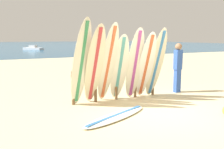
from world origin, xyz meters
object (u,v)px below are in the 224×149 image
Objects in this scene: surfboard_leaning_right at (146,66)px; surfboard_leaning_center_right at (135,64)px; surfboard_rack at (116,81)px; small_boat_offshore at (33,48)px; surfboard_leaning_center at (119,68)px; surfboard_leaning_center_left at (108,64)px; surfboard_leaning_far_right at (156,63)px; surfboard_leaning_far_left at (81,63)px; beachgoer_standing at (178,65)px; surfboard_lying_on_sand at (116,116)px; surfboard_leaning_left at (95,66)px.

surfboard_leaning_center_right is at bearing 172.43° from surfboard_leaning_right.
small_boat_offshore is (2.63, 32.76, -0.36)m from surfboard_rack.
surfboard_rack is at bearing 83.91° from surfboard_leaning_center.
surfboard_leaning_center_left is 1.11× the size of surfboard_leaning_right.
surfboard_leaning_far_right is at bearing -92.31° from small_boat_offshore.
surfboard_leaning_right is at bearing -7.57° from surfboard_leaning_center_right.
surfboard_leaning_far_left reaches higher than beachgoer_standing.
surfboard_lying_on_sand is at bearing -117.48° from surfboard_rack.
surfboard_leaning_center_right is at bearing -31.43° from surfboard_rack.
beachgoer_standing is (3.30, 1.56, 0.94)m from surfboard_lying_on_sand.
surfboard_leaning_center_right is 0.39m from surfboard_leaning_right.
surfboard_leaning_center_left is 0.95m from surfboard_leaning_center_right.
surfboard_leaning_center_left is 1.15× the size of surfboard_leaning_center.
surfboard_leaning_center is at bearing 3.26° from surfboard_leaning_far_left.
surfboard_lying_on_sand is at bearing -154.68° from beachgoer_standing.
surfboard_leaning_center_right is at bearing -4.48° from surfboard_leaning_center.
surfboard_leaning_right is 0.95× the size of surfboard_lying_on_sand.
beachgoer_standing is at bearing 5.43° from surfboard_leaning_center_left.
surfboard_leaning_center is 1.88m from surfboard_lying_on_sand.
surfboard_leaning_center_right is 2.18m from surfboard_lying_on_sand.
surfboard_leaning_left is at bearing -178.56° from surfboard_leaning_far_right.
surfboard_leaning_far_right is at bearing -166.73° from beachgoer_standing.
small_boat_offshore is (2.66, 33.02, -0.79)m from surfboard_leaning_center.
surfboard_leaning_center_left is at bearing -174.57° from beachgoer_standing.
surfboard_leaning_left is 1.78m from surfboard_leaning_right.
surfboard_leaning_far_left is at bearing -176.74° from surfboard_leaning_center.
surfboard_rack is at bearing -94.60° from small_boat_offshore.
surfboard_leaning_left is 3.38m from beachgoer_standing.
surfboard_leaning_center_left is 1.75m from surfboard_leaning_far_right.
surfboard_leaning_center_right is 33.14m from small_boat_offshore.
surfboard_leaning_far_left is at bearing -165.42° from surfboard_rack.
surfboard_leaning_center_left is 2.93m from beachgoer_standing.
surfboard_leaning_center_right reaches higher than beachgoer_standing.
surfboard_leaning_center_right is at bearing 0.98° from surfboard_leaning_far_left.
surfboard_leaning_left is 1.03× the size of surfboard_leaning_far_right.
surfboard_leaning_left is at bearing -156.64° from surfboard_rack.
surfboard_rack is at bearing 178.61° from beachgoer_standing.
surfboard_leaning_center_left is at bearing -178.08° from surfboard_leaning_center_right.
surfboard_rack is at bearing 148.57° from surfboard_leaning_center_right.
surfboard_leaning_far_right is at bearing 3.09° from surfboard_leaning_right.
surfboard_leaning_left is 2.20m from surfboard_leaning_far_right.
surfboard_rack is 1.13m from surfboard_leaning_left.
surfboard_leaning_center is 0.92× the size of surfboard_lying_on_sand.
surfboard_leaning_left is 33.35m from small_boat_offshore.
surfboard_leaning_center_left is at bearing 179.18° from surfboard_leaning_right.
surfboard_leaning_far_left is 1.21× the size of surfboard_leaning_center.
surfboard_leaning_center_right is at bearing 178.01° from surfboard_leaning_far_right.
surfboard_leaning_right is at bearing -0.54° from surfboard_leaning_far_left.
surfboard_leaning_left is at bearing -174.42° from beachgoer_standing.
beachgoer_standing is at bearing 10.60° from surfboard_leaning_right.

